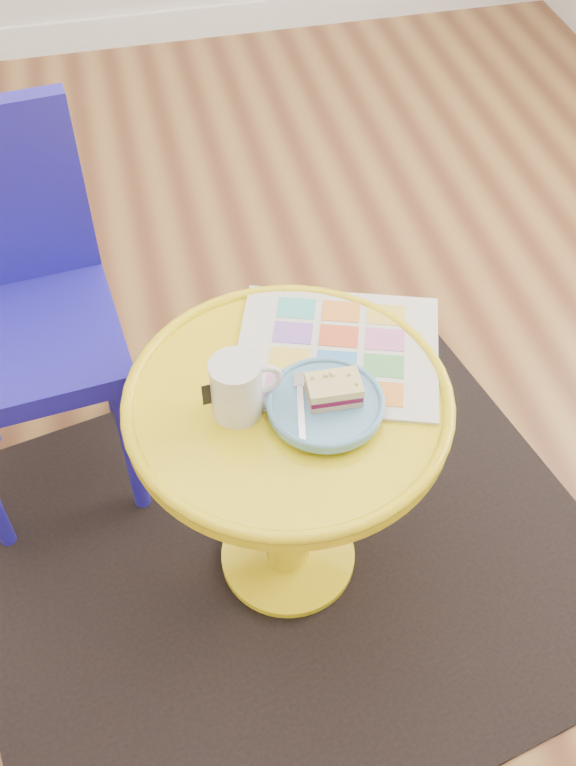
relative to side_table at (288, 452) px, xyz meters
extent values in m
plane|color=brown|center=(-0.30, 0.38, -0.38)|extent=(4.00, 4.00, 0.00)
cube|color=white|center=(-0.30, 2.37, -0.32)|extent=(4.00, 0.02, 0.12)
cube|color=black|center=(0.00, 0.00, -0.38)|extent=(1.50, 1.34, 0.01)
cylinder|color=yellow|center=(0.00, 0.00, -0.37)|extent=(0.28, 0.28, 0.02)
cylinder|color=yellow|center=(0.00, 0.00, -0.12)|extent=(0.09, 0.09, 0.48)
cylinder|color=yellow|center=(0.00, 0.00, 0.13)|extent=(0.56, 0.56, 0.03)
cylinder|color=#1E189C|center=(-0.29, 0.21, -0.18)|extent=(0.04, 0.04, 0.39)
cylinder|color=#1E189C|center=(-0.32, 0.51, -0.18)|extent=(0.04, 0.04, 0.39)
cube|color=#1E189C|center=(-0.45, 0.35, 0.05)|extent=(0.41, 0.41, 0.05)
cube|color=silver|center=(0.11, 0.09, 0.15)|extent=(0.43, 0.40, 0.01)
cylinder|color=silver|center=(-0.09, -0.01, 0.20)|extent=(0.08, 0.08, 0.11)
torus|color=silver|center=(-0.04, 0.00, 0.21)|extent=(0.07, 0.02, 0.06)
cylinder|color=#D1B78C|center=(-0.09, -0.01, 0.25)|extent=(0.08, 0.08, 0.01)
cylinder|color=#5A94BE|center=(0.05, -0.04, 0.16)|extent=(0.08, 0.08, 0.01)
cylinder|color=#5A94BE|center=(0.05, -0.04, 0.17)|extent=(0.20, 0.20, 0.02)
cube|color=#D3BC8C|center=(0.07, -0.04, 0.18)|extent=(0.09, 0.06, 0.01)
cube|color=maroon|center=(0.07, -0.04, 0.19)|extent=(0.09, 0.06, 0.01)
cube|color=#EADB8C|center=(0.07, -0.04, 0.21)|extent=(0.09, 0.06, 0.02)
cube|color=silver|center=(0.01, -0.06, 0.18)|extent=(0.03, 0.11, 0.00)
cube|color=silver|center=(0.02, 0.01, 0.18)|extent=(0.03, 0.04, 0.00)
camera|label=1|loc=(-0.22, -0.91, 1.24)|focal=40.00mm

